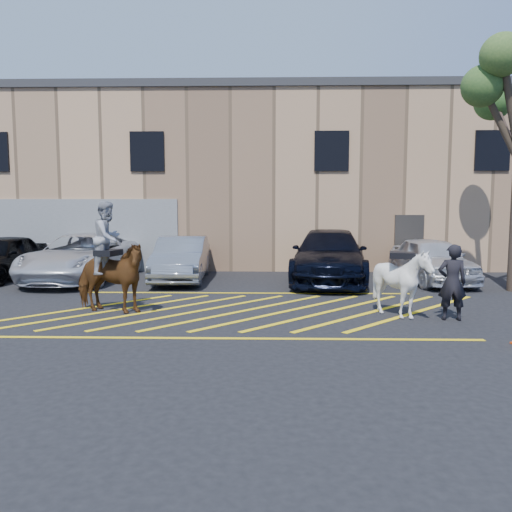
{
  "coord_description": "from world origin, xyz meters",
  "views": [
    {
      "loc": [
        0.62,
        -12.19,
        2.56
      ],
      "look_at": [
        0.31,
        0.2,
        1.3
      ],
      "focal_mm": 35.0,
      "sensor_mm": 36.0,
      "label": 1
    }
  ],
  "objects_px": {
    "car_white_pickup": "(82,257)",
    "mounted_bay": "(109,268)",
    "handler": "(452,282)",
    "saddled_white": "(402,282)",
    "car_white_suv": "(431,260)",
    "car_blue_suv": "(329,256)",
    "car_silver_sedan": "(182,259)"
  },
  "relations": [
    {
      "from": "car_white_pickup",
      "to": "mounted_bay",
      "type": "distance_m",
      "value": 5.73
    },
    {
      "from": "car_silver_sedan",
      "to": "mounted_bay",
      "type": "bearing_deg",
      "value": -102.05
    },
    {
      "from": "car_blue_suv",
      "to": "saddled_white",
      "type": "height_order",
      "value": "car_blue_suv"
    },
    {
      "from": "car_white_pickup",
      "to": "saddled_white",
      "type": "height_order",
      "value": "saddled_white"
    },
    {
      "from": "car_white_suv",
      "to": "mounted_bay",
      "type": "bearing_deg",
      "value": -155.97
    },
    {
      "from": "car_blue_suv",
      "to": "handler",
      "type": "relative_size",
      "value": 3.47
    },
    {
      "from": "mounted_bay",
      "to": "car_white_pickup",
      "type": "bearing_deg",
      "value": 116.73
    },
    {
      "from": "car_white_suv",
      "to": "saddled_white",
      "type": "relative_size",
      "value": 2.58
    },
    {
      "from": "handler",
      "to": "saddled_white",
      "type": "relative_size",
      "value": 1.0
    },
    {
      "from": "car_white_suv",
      "to": "handler",
      "type": "distance_m",
      "value": 5.7
    },
    {
      "from": "car_white_suv",
      "to": "car_blue_suv",
      "type": "bearing_deg",
      "value": 172.29
    },
    {
      "from": "car_white_suv",
      "to": "saddled_white",
      "type": "height_order",
      "value": "saddled_white"
    },
    {
      "from": "car_silver_sedan",
      "to": "saddled_white",
      "type": "height_order",
      "value": "saddled_white"
    },
    {
      "from": "car_white_pickup",
      "to": "saddled_white",
      "type": "relative_size",
      "value": 3.33
    },
    {
      "from": "car_white_pickup",
      "to": "car_white_suv",
      "type": "bearing_deg",
      "value": 2.45
    },
    {
      "from": "car_white_suv",
      "to": "handler",
      "type": "bearing_deg",
      "value": -107.78
    },
    {
      "from": "handler",
      "to": "saddled_white",
      "type": "distance_m",
      "value": 1.08
    },
    {
      "from": "car_white_pickup",
      "to": "handler",
      "type": "xyz_separation_m",
      "value": [
        10.47,
        -5.69,
        0.06
      ]
    },
    {
      "from": "handler",
      "to": "mounted_bay",
      "type": "relative_size",
      "value": 0.64
    },
    {
      "from": "car_blue_suv",
      "to": "handler",
      "type": "xyz_separation_m",
      "value": [
        2.03,
        -5.75,
        -0.01
      ]
    },
    {
      "from": "car_blue_suv",
      "to": "mounted_bay",
      "type": "distance_m",
      "value": 7.82
    },
    {
      "from": "car_blue_suv",
      "to": "car_white_suv",
      "type": "bearing_deg",
      "value": 4.01
    },
    {
      "from": "car_blue_suv",
      "to": "saddled_white",
      "type": "distance_m",
      "value": 5.59
    },
    {
      "from": "car_blue_suv",
      "to": "car_silver_sedan",
      "type": "bearing_deg",
      "value": -171.97
    },
    {
      "from": "car_silver_sedan",
      "to": "handler",
      "type": "distance_m",
      "value": 9.07
    },
    {
      "from": "car_blue_suv",
      "to": "saddled_white",
      "type": "relative_size",
      "value": 3.45
    },
    {
      "from": "car_silver_sedan",
      "to": "mounted_bay",
      "type": "height_order",
      "value": "mounted_bay"
    },
    {
      "from": "handler",
      "to": "saddled_white",
      "type": "xyz_separation_m",
      "value": [
        -1.05,
        0.24,
        -0.04
      ]
    },
    {
      "from": "car_white_pickup",
      "to": "car_blue_suv",
      "type": "xyz_separation_m",
      "value": [
        8.43,
        0.06,
        0.06
      ]
    },
    {
      "from": "car_white_pickup",
      "to": "handler",
      "type": "bearing_deg",
      "value": -25.37
    },
    {
      "from": "handler",
      "to": "car_white_suv",
      "type": "bearing_deg",
      "value": -97.56
    },
    {
      "from": "car_blue_suv",
      "to": "handler",
      "type": "height_order",
      "value": "car_blue_suv"
    }
  ]
}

